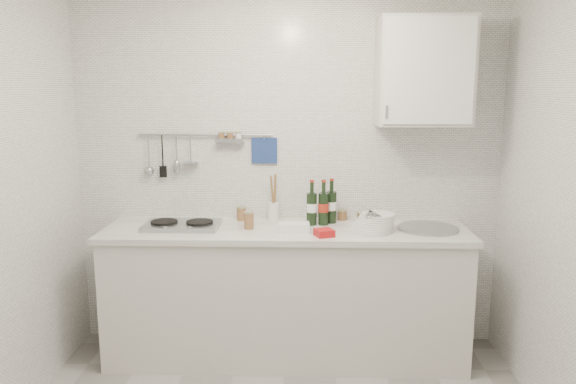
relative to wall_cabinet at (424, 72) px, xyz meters
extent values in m
cube|color=silver|center=(-0.90, 0.18, -0.70)|extent=(3.00, 0.02, 2.50)
cube|color=beige|center=(-0.90, -0.12, -1.51)|extent=(2.40, 0.60, 0.88)
cube|color=white|center=(-0.90, -0.12, -1.05)|extent=(2.44, 0.64, 0.04)
cube|color=black|center=(-0.90, -0.10, -1.90)|extent=(2.34, 0.52, 0.10)
cube|color=#93969B|center=(-1.60, -0.12, -1.01)|extent=(0.50, 0.32, 0.03)
cylinder|color=black|center=(-1.72, -0.12, -0.99)|extent=(0.18, 0.18, 0.01)
cylinder|color=black|center=(-1.48, -0.12, -0.99)|extent=(0.18, 0.18, 0.01)
cylinder|color=#93969B|center=(0.05, -0.12, -1.02)|extent=(0.40, 0.40, 0.02)
cylinder|color=#93969B|center=(0.05, -0.12, -1.08)|extent=(0.34, 0.34, 0.10)
cylinder|color=#93969B|center=(-1.47, 0.15, -0.43)|extent=(0.95, 0.02, 0.02)
cube|color=navy|center=(-1.06, 0.17, -0.54)|extent=(0.18, 0.02, 0.18)
cube|color=beige|center=(0.00, 0.01, 0.00)|extent=(0.60, 0.35, 0.70)
cube|color=white|center=(0.00, -0.18, 0.00)|extent=(0.56, 0.01, 0.66)
cylinder|color=#93969B|center=(-0.26, -0.19, -0.25)|extent=(0.01, 0.01, 0.08)
cylinder|color=#45479D|center=(-1.71, -0.14, -1.02)|extent=(0.26, 0.26, 0.01)
cylinder|color=#45479D|center=(-1.70, -0.13, -1.01)|extent=(0.25, 0.25, 0.01)
cylinder|color=white|center=(-0.34, -0.19, -1.02)|extent=(0.27, 0.27, 0.01)
cylinder|color=white|center=(-0.33, -0.19, -1.01)|extent=(0.27, 0.27, 0.01)
cylinder|color=white|center=(-0.33, -0.19, -1.00)|extent=(0.26, 0.26, 0.01)
cylinder|color=white|center=(-0.32, -0.18, -0.98)|extent=(0.25, 0.25, 0.01)
cylinder|color=white|center=(-0.31, -0.18, -0.97)|extent=(0.25, 0.25, 0.01)
cylinder|color=white|center=(-0.31, -0.17, -0.96)|extent=(0.24, 0.24, 0.01)
cylinder|color=white|center=(-0.30, -0.17, -0.95)|extent=(0.24, 0.24, 0.01)
cylinder|color=white|center=(-0.30, -0.17, -0.93)|extent=(0.23, 0.23, 0.01)
cylinder|color=white|center=(-0.29, -0.16, -0.92)|extent=(0.22, 0.22, 0.01)
cube|color=white|center=(-0.84, -0.21, -1.00)|extent=(0.20, 0.11, 0.06)
cube|color=red|center=(-0.65, -0.32, -1.01)|extent=(0.14, 0.14, 0.05)
cylinder|color=white|center=(-0.99, 0.12, -0.97)|extent=(0.08, 0.08, 0.12)
cylinder|color=olive|center=(-0.98, 0.12, -0.82)|extent=(0.03, 0.06, 0.24)
cylinder|color=olive|center=(-1.00, 0.13, -0.83)|extent=(0.04, 0.04, 0.22)
cylinder|color=brown|center=(-1.22, 0.09, -0.99)|extent=(0.06, 0.06, 0.09)
cylinder|color=tan|center=(-1.22, 0.09, -0.94)|extent=(0.07, 0.07, 0.01)
cylinder|color=brown|center=(-0.50, 0.13, -1.00)|extent=(0.06, 0.06, 0.06)
cylinder|color=tan|center=(-0.50, 0.13, -0.96)|extent=(0.07, 0.07, 0.01)
cylinder|color=brown|center=(-0.38, 0.04, -1.00)|extent=(0.06, 0.06, 0.06)
cylinder|color=tan|center=(-0.38, 0.04, -0.96)|extent=(0.07, 0.07, 0.01)
cylinder|color=brown|center=(-1.14, -0.14, -0.98)|extent=(0.07, 0.07, 0.11)
cylinder|color=tan|center=(-1.14, -0.14, -0.92)|extent=(0.07, 0.07, 0.01)
camera|label=1|loc=(-0.77, -3.77, -0.09)|focal=35.00mm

